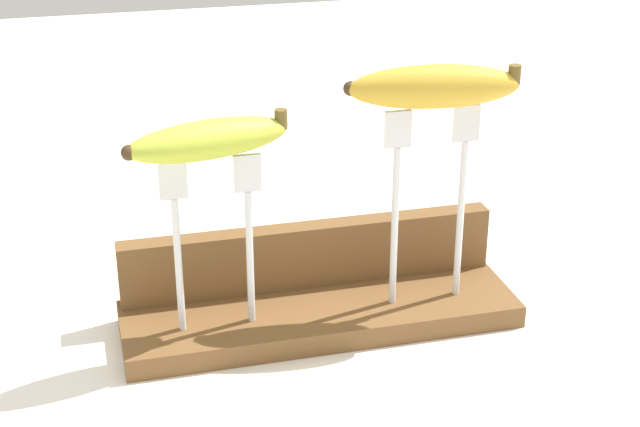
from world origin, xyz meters
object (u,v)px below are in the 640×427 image
banana_raised_left (208,139)px  banana_raised_right (434,86)px  fork_stand_right (429,189)px  fork_stand_left (213,227)px

banana_raised_left → banana_raised_right: 0.21m
banana_raised_right → fork_stand_right: bearing=-7.6°
fork_stand_right → banana_raised_left: bearing=-180.0°
fork_stand_left → banana_raised_right: size_ratio=1.03×
fork_stand_left → banana_raised_left: size_ratio=1.08×
banana_raised_right → banana_raised_left: bearing=-180.0°
fork_stand_left → fork_stand_right: size_ratio=0.85×
fork_stand_right → banana_raised_left: (-0.21, -0.00, 0.07)m
banana_raised_left → banana_raised_right: banana_raised_right is taller
fork_stand_right → banana_raised_right: bearing=172.4°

